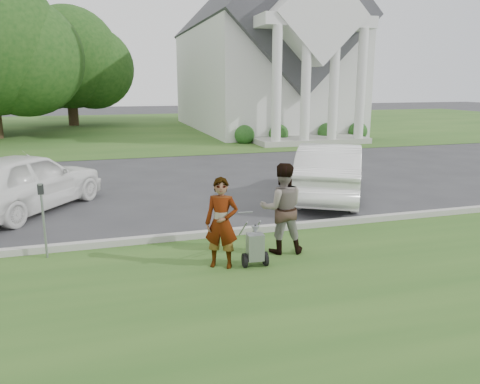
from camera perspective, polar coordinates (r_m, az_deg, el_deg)
name	(u,v)px	position (r m, az deg, el deg)	size (l,w,h in m)	color
ground	(214,246)	(9.61, -3.22, -6.57)	(120.00, 120.00, 0.00)	#333335
grass_strip	(262,313)	(6.96, 2.73, -14.56)	(80.00, 7.00, 0.01)	#2A531C
church_lawn	(129,127)	(36.01, -13.36, 7.67)	(80.00, 30.00, 0.01)	#2A531C
curb	(208,234)	(10.09, -3.95, -5.15)	(80.00, 0.18, 0.15)	#9E9E93
church	(262,43)	(33.89, 2.64, 17.73)	(9.19, 19.00, 24.10)	white
tree_back	(69,63)	(38.87, -20.13, 14.59)	(9.61, 7.60, 8.89)	#332316
striping_cart	(255,248)	(8.45, 1.84, -6.80)	(0.47, 0.91, 0.83)	black
person_left	(222,224)	(8.28, -2.26, -3.90)	(0.59, 0.39, 1.63)	#999999
person_right	(282,209)	(9.01, 5.13, -2.07)	(0.86, 0.67, 1.76)	#999999
parking_meter_near	(43,212)	(9.40, -22.90, -2.23)	(0.10, 0.09, 1.45)	gray
car_b	(24,182)	(13.12, -24.84, 1.14)	(1.85, 4.61, 1.57)	white
car_d	(330,171)	(13.60, 10.90, 2.54)	(1.67, 4.79, 1.58)	white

